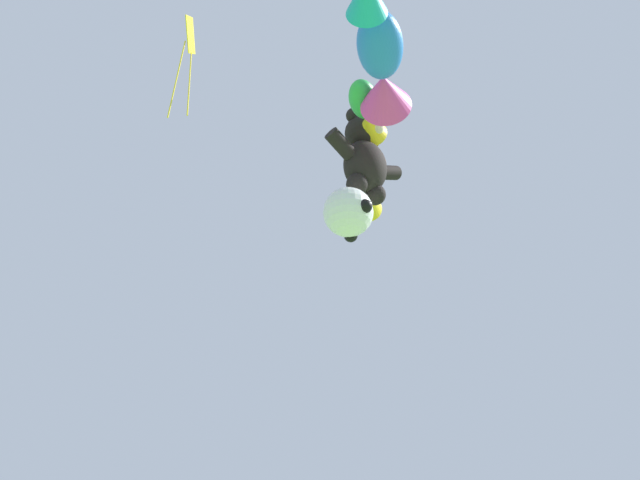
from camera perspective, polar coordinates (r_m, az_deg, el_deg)
teddy_bear_kite at (r=14.26m, az=4.13°, el=7.67°), size 2.31×1.02×2.34m
soccer_ball_kite at (r=12.77m, az=2.64°, el=2.52°), size 1.14×1.14×1.05m
fish_kite_tangerine at (r=15.97m, az=4.55°, el=4.94°), size 2.19×2.34×0.89m
fish_kite_emerald at (r=14.03m, az=4.24°, el=11.52°), size 1.81×1.56×0.77m
fish_kite_cobalt at (r=12.57m, az=5.72°, el=15.24°), size 2.53×2.26×1.08m
diamond_kite at (r=15.48m, az=-11.89°, el=17.11°), size 0.84×0.88×3.09m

